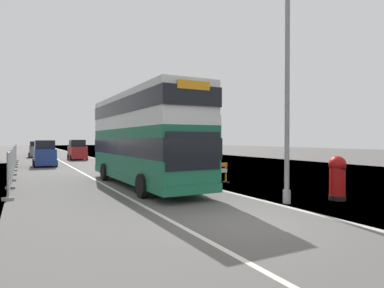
{
  "coord_description": "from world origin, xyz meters",
  "views": [
    {
      "loc": [
        -5.71,
        -7.71,
        2.41
      ],
      "look_at": [
        1.32,
        5.82,
        2.2
      ],
      "focal_mm": 30.89,
      "sensor_mm": 36.0,
      "label": 1
    }
  ],
  "objects_px": {
    "car_far_side": "(37,148)",
    "car_oncoming_near": "(45,154)",
    "lamppost_foreground": "(287,87)",
    "car_receding_mid": "(77,150)",
    "double_decker_bus": "(142,137)",
    "roadworks_barrier": "(217,171)",
    "car_receding_far": "(37,150)",
    "red_pillar_postbox": "(337,176)"
  },
  "relations": [
    {
      "from": "red_pillar_postbox",
      "to": "car_far_side",
      "type": "relative_size",
      "value": 0.4
    },
    {
      "from": "roadworks_barrier",
      "to": "car_oncoming_near",
      "type": "xyz_separation_m",
      "value": [
        -7.5,
        17.13,
        0.4
      ]
    },
    {
      "from": "red_pillar_postbox",
      "to": "car_receding_mid",
      "type": "relative_size",
      "value": 0.45
    },
    {
      "from": "double_decker_bus",
      "to": "car_receding_mid",
      "type": "bearing_deg",
      "value": 89.23
    },
    {
      "from": "car_oncoming_near",
      "to": "car_receding_mid",
      "type": "distance_m",
      "value": 9.78
    },
    {
      "from": "lamppost_foreground",
      "to": "car_oncoming_near",
      "type": "distance_m",
      "value": 24.21
    },
    {
      "from": "car_receding_far",
      "to": "lamppost_foreground",
      "type": "bearing_deg",
      "value": -80.22
    },
    {
      "from": "lamppost_foreground",
      "to": "car_oncoming_near",
      "type": "xyz_separation_m",
      "value": [
        -6.99,
        22.94,
        -3.31
      ]
    },
    {
      "from": "lamppost_foreground",
      "to": "car_receding_far",
      "type": "bearing_deg",
      "value": 99.78
    },
    {
      "from": "car_receding_mid",
      "to": "car_receding_far",
      "type": "distance_m",
      "value": 9.34
    },
    {
      "from": "car_receding_mid",
      "to": "double_decker_bus",
      "type": "bearing_deg",
      "value": -90.77
    },
    {
      "from": "roadworks_barrier",
      "to": "car_far_side",
      "type": "height_order",
      "value": "car_far_side"
    },
    {
      "from": "red_pillar_postbox",
      "to": "car_far_side",
      "type": "bearing_deg",
      "value": 100.2
    },
    {
      "from": "car_far_side",
      "to": "red_pillar_postbox",
      "type": "bearing_deg",
      "value": -79.8
    },
    {
      "from": "roadworks_barrier",
      "to": "car_far_side",
      "type": "relative_size",
      "value": 0.36
    },
    {
      "from": "double_decker_bus",
      "to": "car_receding_mid",
      "type": "distance_m",
      "value": 24.74
    },
    {
      "from": "lamppost_foreground",
      "to": "car_receding_mid",
      "type": "distance_m",
      "value": 32.13
    },
    {
      "from": "red_pillar_postbox",
      "to": "roadworks_barrier",
      "type": "height_order",
      "value": "red_pillar_postbox"
    },
    {
      "from": "lamppost_foreground",
      "to": "car_receding_far",
      "type": "xyz_separation_m",
      "value": [
        -6.94,
        40.25,
        -3.37
      ]
    },
    {
      "from": "red_pillar_postbox",
      "to": "car_receding_far",
      "type": "bearing_deg",
      "value": 102.75
    },
    {
      "from": "car_receding_mid",
      "to": "car_far_side",
      "type": "relative_size",
      "value": 0.89
    },
    {
      "from": "car_receding_far",
      "to": "car_oncoming_near",
      "type": "bearing_deg",
      "value": -90.19
    },
    {
      "from": "double_decker_bus",
      "to": "lamppost_foreground",
      "type": "height_order",
      "value": "lamppost_foreground"
    },
    {
      "from": "double_decker_bus",
      "to": "roadworks_barrier",
      "type": "distance_m",
      "value": 4.38
    },
    {
      "from": "red_pillar_postbox",
      "to": "car_far_side",
      "type": "xyz_separation_m",
      "value": [
        -8.82,
        49.03,
        0.01
      ]
    },
    {
      "from": "lamppost_foreground",
      "to": "red_pillar_postbox",
      "type": "distance_m",
      "value": 4.13
    },
    {
      "from": "lamppost_foreground",
      "to": "car_far_side",
      "type": "xyz_separation_m",
      "value": [
        -6.56,
        48.62,
        -3.42
      ]
    },
    {
      "from": "car_receding_far",
      "to": "car_far_side",
      "type": "height_order",
      "value": "car_receding_far"
    },
    {
      "from": "car_receding_far",
      "to": "car_far_side",
      "type": "distance_m",
      "value": 8.37
    },
    {
      "from": "car_far_side",
      "to": "lamppost_foreground",
      "type": "bearing_deg",
      "value": -82.32
    },
    {
      "from": "car_far_side",
      "to": "car_oncoming_near",
      "type": "bearing_deg",
      "value": -90.98
    },
    {
      "from": "red_pillar_postbox",
      "to": "roadworks_barrier",
      "type": "xyz_separation_m",
      "value": [
        -1.76,
        6.22,
        -0.28
      ]
    },
    {
      "from": "car_receding_mid",
      "to": "car_receding_far",
      "type": "height_order",
      "value": "car_receding_mid"
    },
    {
      "from": "roadworks_barrier",
      "to": "car_receding_far",
      "type": "relative_size",
      "value": 0.37
    },
    {
      "from": "lamppost_foreground",
      "to": "car_oncoming_near",
      "type": "relative_size",
      "value": 2.37
    },
    {
      "from": "red_pillar_postbox",
      "to": "roadworks_barrier",
      "type": "relative_size",
      "value": 1.12
    },
    {
      "from": "red_pillar_postbox",
      "to": "lamppost_foreground",
      "type": "bearing_deg",
      "value": 169.68
    },
    {
      "from": "car_receding_mid",
      "to": "car_far_side",
      "type": "height_order",
      "value": "car_receding_mid"
    },
    {
      "from": "car_oncoming_near",
      "to": "car_far_side",
      "type": "distance_m",
      "value": 25.68
    },
    {
      "from": "roadworks_barrier",
      "to": "car_receding_mid",
      "type": "relative_size",
      "value": 0.4
    },
    {
      "from": "roadworks_barrier",
      "to": "red_pillar_postbox",
      "type": "bearing_deg",
      "value": -74.23
    },
    {
      "from": "car_receding_mid",
      "to": "car_receding_far",
      "type": "xyz_separation_m",
      "value": [
        -4.03,
        8.43,
        -0.08
      ]
    }
  ]
}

